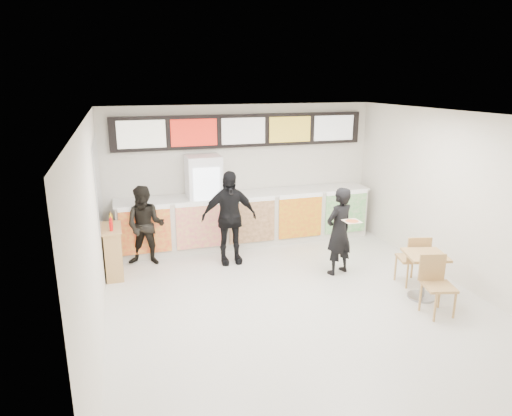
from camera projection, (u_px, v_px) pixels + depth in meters
name	position (u px, v px, depth m)	size (l,w,h in m)	color
floor	(301.00, 307.00, 7.28)	(7.00, 7.00, 0.00)	beige
ceiling	(307.00, 116.00, 6.47)	(7.00, 7.00, 0.00)	white
wall_back	(242.00, 173.00, 10.10)	(6.00, 6.00, 0.00)	silver
wall_left	(94.00, 237.00, 6.03)	(7.00, 7.00, 0.00)	silver
wall_right	(467.00, 202.00, 7.73)	(7.00, 7.00, 0.00)	silver
service_counter	(247.00, 219.00, 9.97)	(5.56, 0.77, 1.14)	silver
menu_board	(243.00, 131.00, 9.76)	(5.50, 0.14, 0.70)	black
drinks_fridge	(204.00, 203.00, 9.61)	(0.70, 0.67, 2.00)	white
mirror_panel	(98.00, 180.00, 8.22)	(0.01, 2.00, 1.50)	#B2B7BF
customer_main	(339.00, 231.00, 8.36)	(0.60, 0.39, 1.65)	black
customer_left	(146.00, 226.00, 8.79)	(0.76, 0.59, 1.57)	black
customer_mid	(229.00, 218.00, 8.84)	(1.08, 0.45, 1.85)	black
pizza_slice	(352.00, 221.00, 7.85)	(0.36, 0.36, 0.02)	beige
cafe_table	(424.00, 267.00, 7.46)	(0.81, 1.63, 0.92)	tan
condiment_ledge	(114.00, 251.00, 8.37)	(0.34, 0.83, 1.11)	tan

